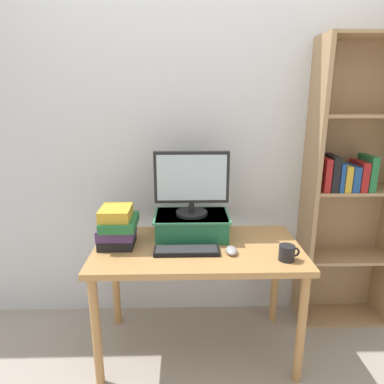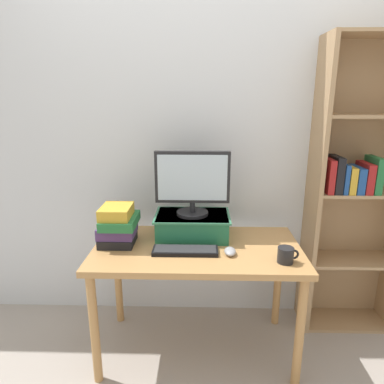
{
  "view_description": "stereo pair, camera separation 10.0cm",
  "coord_description": "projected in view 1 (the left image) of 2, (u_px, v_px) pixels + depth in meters",
  "views": [
    {
      "loc": [
        -0.08,
        -1.86,
        1.57
      ],
      "look_at": [
        -0.03,
        0.06,
        1.03
      ],
      "focal_mm": 32.0,
      "sensor_mm": 36.0,
      "label": 1
    },
    {
      "loc": [
        0.02,
        -1.86,
        1.57
      ],
      "look_at": [
        -0.03,
        0.06,
        1.03
      ],
      "focal_mm": 32.0,
      "sensor_mm": 36.0,
      "label": 2
    }
  ],
  "objects": [
    {
      "name": "riser_box",
      "position": [
        192.0,
        225.0,
        2.15
      ],
      "size": [
        0.46,
        0.31,
        0.15
      ],
      "color": "#1E6642",
      "rests_on": "desk"
    },
    {
      "name": "book_stack",
      "position": [
        117.0,
        227.0,
        2.01
      ],
      "size": [
        0.22,
        0.26,
        0.24
      ],
      "color": "black",
      "rests_on": "desk"
    },
    {
      "name": "computer_monitor",
      "position": [
        192.0,
        182.0,
        2.07
      ],
      "size": [
        0.45,
        0.2,
        0.4
      ],
      "color": "black",
      "rests_on": "riser_box"
    },
    {
      "name": "computer_mouse",
      "position": [
        231.0,
        251.0,
        1.93
      ],
      "size": [
        0.06,
        0.1,
        0.04
      ],
      "color": "#99999E",
      "rests_on": "desk"
    },
    {
      "name": "desk",
      "position": [
        198.0,
        260.0,
        2.05
      ],
      "size": [
        1.22,
        0.65,
        0.71
      ],
      "color": "#B7844C",
      "rests_on": "ground_plane"
    },
    {
      "name": "bookshelf_unit",
      "position": [
        351.0,
        187.0,
        2.29
      ],
      "size": [
        0.62,
        0.28,
        1.93
      ],
      "color": "tan",
      "rests_on": "ground_plane"
    },
    {
      "name": "ground_plane",
      "position": [
        197.0,
        347.0,
        2.22
      ],
      "size": [
        12.0,
        12.0,
        0.0
      ],
      "primitive_type": "plane",
      "color": "#9E9389"
    },
    {
      "name": "back_wall",
      "position": [
        195.0,
        137.0,
        2.33
      ],
      "size": [
        7.0,
        0.08,
        2.6
      ],
      "color": "silver",
      "rests_on": "ground_plane"
    },
    {
      "name": "coffee_mug",
      "position": [
        287.0,
        253.0,
        1.84
      ],
      "size": [
        0.11,
        0.09,
        0.08
      ],
      "color": "black",
      "rests_on": "desk"
    },
    {
      "name": "keyboard",
      "position": [
        187.0,
        251.0,
        1.94
      ],
      "size": [
        0.37,
        0.12,
        0.02
      ],
      "color": "black",
      "rests_on": "desk"
    }
  ]
}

